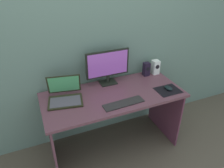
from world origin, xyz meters
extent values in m
plane|color=#4A4735|center=(0.00, 0.00, 0.00)|extent=(8.00, 8.00, 0.00)
cube|color=slate|center=(0.00, 0.37, 1.25)|extent=(6.00, 0.04, 2.50)
cube|color=brown|center=(0.00, 0.00, 0.71)|extent=(1.44, 0.64, 0.03)
cube|color=brown|center=(-0.68, 0.00, 0.35)|extent=(0.02, 0.60, 0.70)
cube|color=#5C3040|center=(0.68, 0.00, 0.35)|extent=(0.02, 0.60, 0.70)
cube|color=black|center=(0.04, 0.23, 0.73)|extent=(0.18, 0.14, 0.01)
cylinder|color=black|center=(0.04, 0.23, 0.78)|extent=(0.04, 0.04, 0.07)
cube|color=black|center=(0.04, 0.23, 0.96)|extent=(0.48, 0.02, 0.29)
cube|color=#A559BF|center=(0.04, 0.22, 0.96)|extent=(0.45, 0.00, 0.26)
cube|color=white|center=(0.64, 0.23, 0.81)|extent=(0.08, 0.08, 0.17)
cylinder|color=black|center=(0.64, 0.19, 0.83)|extent=(0.05, 0.00, 0.05)
cube|color=black|center=(0.52, 0.23, 0.81)|extent=(0.07, 0.07, 0.16)
cylinder|color=black|center=(0.52, 0.19, 0.83)|extent=(0.05, 0.00, 0.05)
cube|color=black|center=(-0.48, 0.04, 0.74)|extent=(0.36, 0.28, 0.02)
cube|color=#47474C|center=(-0.48, 0.03, 0.74)|extent=(0.31, 0.22, 0.00)
cube|color=black|center=(-0.45, 0.18, 0.85)|extent=(0.33, 0.12, 0.21)
cube|color=#4CB266|center=(-0.45, 0.18, 0.85)|extent=(0.30, 0.11, 0.19)
cube|color=black|center=(0.02, -0.20, 0.73)|extent=(0.41, 0.13, 0.01)
cube|color=black|center=(0.56, -0.16, 0.73)|extent=(0.25, 0.20, 0.00)
ellipsoid|color=black|center=(0.57, -0.15, 0.75)|extent=(0.08, 0.11, 0.04)
camera|label=1|loc=(-0.71, -1.66, 1.89)|focal=33.65mm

